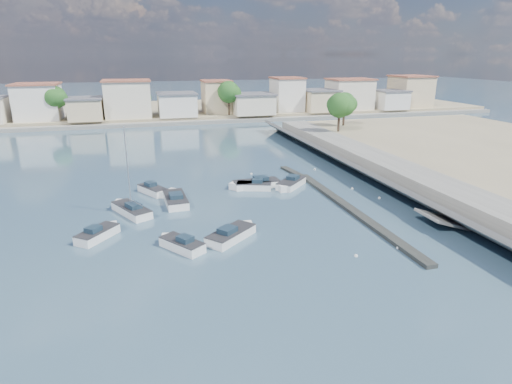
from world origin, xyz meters
TOP-DOWN VIEW (x-y plane):
  - ground at (0.00, 40.00)m, footprint 400.00×400.00m
  - seawall_walkway at (18.50, 13.00)m, footprint 5.00×90.00m
  - breakwater at (6.90, 12.69)m, footprint 2.00×31.02m
  - far_shore_land at (0.00, 92.00)m, footprint 160.00×40.00m
  - far_shore_quay at (0.00, 71.00)m, footprint 160.00×2.50m
  - far_town at (10.71, 76.92)m, footprint 113.01×12.80m
  - shore_trees at (8.34, 68.11)m, footprint 74.56×38.32m
  - motorboat_a at (-10.67, 5.55)m, footprint 3.62×4.18m
  - motorboat_b at (-17.23, 9.64)m, footprint 3.74×4.11m
  - motorboat_c at (-0.38, 20.37)m, footprint 6.25×2.41m
  - motorboat_d at (3.81, 19.22)m, footprint 4.64×4.68m
  - motorboat_e at (-10.02, 17.29)m, footprint 2.40×6.09m
  - motorboat_f at (-0.81, 19.65)m, footprint 4.53×2.91m
  - motorboat_g at (-12.08, 20.95)m, footprint 3.41×4.42m
  - motorboat_h at (-6.07, 6.42)m, footprint 4.97×4.66m
  - sailboat at (-14.64, 15.14)m, footprint 4.07×5.75m
  - mooring_buoys at (7.05, 13.75)m, footprint 11.43×26.02m

SIDE VIEW (x-z plane):
  - ground at x=0.00m, z-range 0.00..0.00m
  - mooring_buoys at x=7.05m, z-range -0.10..0.20m
  - breakwater at x=6.90m, z-range 0.00..0.35m
  - motorboat_d at x=3.81m, z-range -0.36..1.12m
  - motorboat_b at x=-17.23m, z-range -0.36..1.12m
  - motorboat_f at x=-0.81m, z-range -0.36..1.12m
  - motorboat_e at x=-10.02m, z-range -0.36..1.12m
  - motorboat_h at x=-6.07m, z-range -0.36..1.12m
  - motorboat_a at x=-10.67m, z-range -0.36..1.12m
  - motorboat_c at x=-0.38m, z-range -0.36..1.12m
  - motorboat_g at x=-12.08m, z-range -0.36..1.12m
  - far_shore_quay at x=0.00m, z-range 0.00..0.80m
  - sailboat at x=-14.64m, z-range -4.08..4.92m
  - far_shore_land at x=0.00m, z-range 0.00..1.40m
  - seawall_walkway at x=18.50m, z-range 0.00..1.80m
  - far_town at x=10.71m, z-range 0.76..9.11m
  - shore_trees at x=8.34m, z-range 2.26..10.18m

